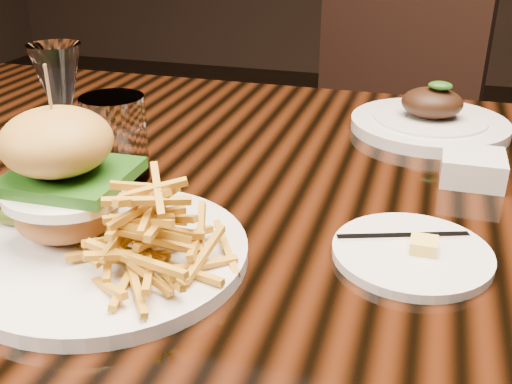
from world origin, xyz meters
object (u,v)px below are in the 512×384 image
(burger_plate, at_px, (101,213))
(far_dish, at_px, (430,121))
(wine_glass, at_px, (59,82))
(dining_table, at_px, (303,238))
(chair_far, at_px, (378,125))

(burger_plate, bearing_deg, far_dish, 69.73)
(wine_glass, distance_m, far_dish, 0.55)
(dining_table, relative_size, far_dish, 6.57)
(far_dish, relative_size, chair_far, 0.26)
(dining_table, height_order, chair_far, chair_far)
(burger_plate, xyz_separation_m, wine_glass, (-0.14, 0.17, 0.07))
(burger_plate, distance_m, chair_far, 1.16)
(dining_table, distance_m, burger_plate, 0.31)
(chair_far, bearing_deg, burger_plate, -83.03)
(far_dish, distance_m, chair_far, 0.68)
(dining_table, height_order, wine_glass, wine_glass)
(wine_glass, distance_m, chair_far, 1.06)
(burger_plate, height_order, wine_glass, burger_plate)
(burger_plate, relative_size, far_dish, 1.15)
(burger_plate, relative_size, wine_glass, 1.62)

